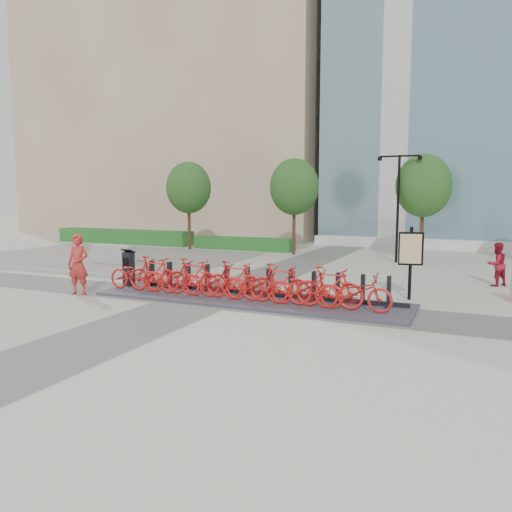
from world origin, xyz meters
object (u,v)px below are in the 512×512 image
at_px(pedestrian, 497,264).
at_px(map_sign, 411,252).
at_px(bike_0, 135,274).
at_px(worker_red, 78,264).
at_px(kiosk, 129,268).
at_px(jersey_barrier, 113,254).

xyz_separation_m(pedestrian, map_sign, (-2.45, -3.63, 0.70)).
xyz_separation_m(bike_0, worker_red, (-1.43, -1.01, 0.37)).
bearing_deg(pedestrian, worker_red, -11.49).
bearing_deg(pedestrian, kiosk, -16.24).
relative_size(bike_0, map_sign, 0.89).
bearing_deg(bike_0, kiosk, 50.98).
bearing_deg(bike_0, worker_red, 125.34).
relative_size(pedestrian, map_sign, 0.69).
distance_m(bike_0, map_sign, 8.68).
xyz_separation_m(bike_0, jersey_barrier, (-5.46, 5.42, -0.17)).
height_order(bike_0, worker_red, worker_red).
xyz_separation_m(kiosk, jersey_barrier, (-4.71, 4.82, -0.26)).
xyz_separation_m(bike_0, pedestrian, (10.73, 6.09, 0.17)).
bearing_deg(worker_red, pedestrian, 17.74).
relative_size(worker_red, map_sign, 0.87).
bearing_deg(map_sign, worker_red, -172.39).
height_order(bike_0, map_sign, map_sign).
xyz_separation_m(kiosk, pedestrian, (11.48, 5.49, 0.08)).
bearing_deg(pedestrian, map_sign, 14.16).
bearing_deg(map_sign, bike_0, -175.52).
height_order(pedestrian, map_sign, map_sign).
relative_size(bike_0, kiosk, 1.55).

